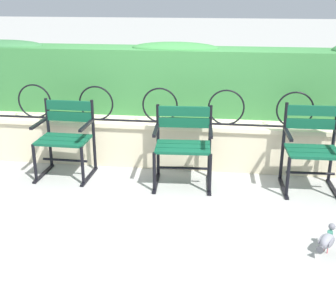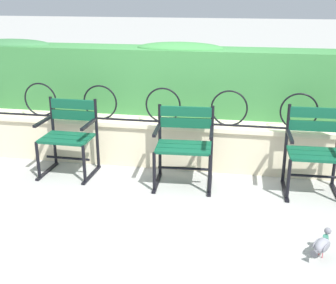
{
  "view_description": "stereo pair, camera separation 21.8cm",
  "coord_description": "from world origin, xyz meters",
  "px_view_note": "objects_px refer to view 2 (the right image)",
  "views": [
    {
      "loc": [
        0.55,
        -4.06,
        2.03
      ],
      "look_at": [
        0.0,
        0.13,
        0.55
      ],
      "focal_mm": 46.68,
      "sensor_mm": 36.0,
      "label": 1
    },
    {
      "loc": [
        0.76,
        -4.03,
        2.03
      ],
      "look_at": [
        0.0,
        0.13,
        0.55
      ],
      "focal_mm": 46.68,
      "sensor_mm": 36.0,
      "label": 2
    }
  ],
  "objects_px": {
    "pigeon_near_chairs": "(322,245)",
    "park_chair_left": "(69,134)",
    "park_chair_centre": "(184,143)",
    "park_chair_right": "(314,149)"
  },
  "relations": [
    {
      "from": "park_chair_right",
      "to": "park_chair_centre",
      "type": "bearing_deg",
      "value": -178.32
    },
    {
      "from": "park_chair_left",
      "to": "park_chair_right",
      "type": "height_order",
      "value": "park_chair_right"
    },
    {
      "from": "park_chair_centre",
      "to": "pigeon_near_chairs",
      "type": "xyz_separation_m",
      "value": [
        1.29,
        -1.23,
        -0.35
      ]
    },
    {
      "from": "park_chair_left",
      "to": "park_chair_centre",
      "type": "relative_size",
      "value": 1.01
    },
    {
      "from": "park_chair_left",
      "to": "pigeon_near_chairs",
      "type": "relative_size",
      "value": 3.2
    },
    {
      "from": "park_chair_centre",
      "to": "park_chair_right",
      "type": "distance_m",
      "value": 1.35
    },
    {
      "from": "pigeon_near_chairs",
      "to": "park_chair_left",
      "type": "bearing_deg",
      "value": 153.97
    },
    {
      "from": "park_chair_right",
      "to": "park_chair_left",
      "type": "bearing_deg",
      "value": 179.58
    },
    {
      "from": "park_chair_left",
      "to": "park_chair_centre",
      "type": "height_order",
      "value": "park_chair_left"
    },
    {
      "from": "park_chair_left",
      "to": "pigeon_near_chairs",
      "type": "xyz_separation_m",
      "value": [
        2.64,
        -1.29,
        -0.35
      ]
    }
  ]
}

